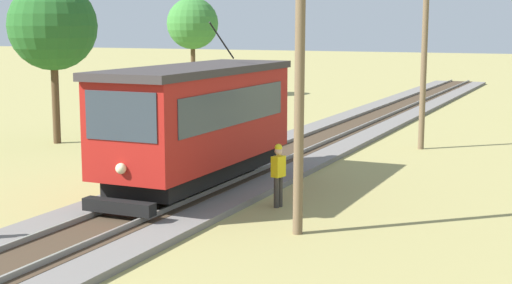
# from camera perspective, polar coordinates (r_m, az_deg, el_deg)

# --- Properties ---
(red_tram) EXTENTS (2.60, 8.54, 4.79)m
(red_tram) POSITION_cam_1_polar(r_m,az_deg,el_deg) (22.65, -4.38, 1.60)
(red_tram) COLOR maroon
(red_tram) RESTS_ON rail_right
(utility_pole_near_tram) EXTENTS (1.40, 0.33, 7.00)m
(utility_pole_near_tram) POSITION_cam_1_polar(r_m,az_deg,el_deg) (18.01, 3.28, 4.23)
(utility_pole_near_tram) COLOR brown
(utility_pole_near_tram) RESTS_ON ground
(utility_pole_mid) EXTENTS (1.40, 0.37, 7.95)m
(utility_pole_mid) POSITION_cam_1_polar(r_m,az_deg,el_deg) (31.36, 12.52, 6.87)
(utility_pole_mid) COLOR brown
(utility_pole_mid) RESTS_ON ground
(gravel_pile) EXTENTS (2.66, 2.66, 1.01)m
(gravel_pile) POSITION_cam_1_polar(r_m,az_deg,el_deg) (27.10, -8.50, -0.89)
(gravel_pile) COLOR #9E998E
(gravel_pile) RESTS_ON ground
(second_worker) EXTENTS (0.33, 0.43, 1.78)m
(second_worker) POSITION_cam_1_polar(r_m,az_deg,el_deg) (21.01, 1.69, -2.29)
(second_worker) COLOR #38332D
(second_worker) RESTS_ON ground
(tree_left_far) EXTENTS (3.57, 3.57, 6.87)m
(tree_left_far) POSITION_cam_1_polar(r_m,az_deg,el_deg) (53.51, -4.78, 8.83)
(tree_left_far) COLOR #4C3823
(tree_left_far) RESTS_ON ground
(tree_right_far) EXTENTS (3.73, 3.73, 6.83)m
(tree_right_far) POSITION_cam_1_polar(r_m,az_deg,el_deg) (33.19, -15.01, 8.38)
(tree_right_far) COLOR #4C3823
(tree_right_far) RESTS_ON ground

